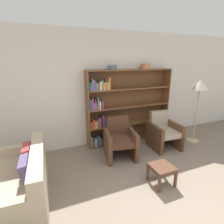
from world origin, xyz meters
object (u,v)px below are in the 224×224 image
Objects in this scene: bowl_copper at (113,67)px; armchair_cushioned at (163,132)px; bookshelf at (122,108)px; couch at (17,186)px; floor_lamp at (200,89)px; armchair_leather at (120,140)px; bowl_cream at (146,66)px; footstool at (162,169)px.

armchair_cushioned is (1.07, -0.66, -1.53)m from bowl_copper.
armchair_cushioned is at bearing -40.42° from bookshelf.
couch is at bearing -147.38° from bowl_copper.
floor_lamp is (2.03, -0.71, -0.53)m from bowl_copper.
bowl_cream is at bearing -135.39° from armchair_leather.
bowl_copper is at bearing -55.71° from couch.
bookshelf is 0.93m from armchair_leather.
floor_lamp is at bearing -179.37° from armchair_cushioned.
armchair_cushioned is 2.32× the size of footstool.
footstool is (-0.09, -1.80, -0.62)m from bookshelf.
floor_lamp is (4.10, 0.61, 1.09)m from couch.
armchair_cushioned is 1.38m from floor_lamp.
footstool is at bearing -112.01° from bowl_cream.
bowl_cream is at bearing -71.82° from armchair_cushioned.
bookshelf is 1.91m from footstool.
floor_lamp is (2.13, -0.05, 1.00)m from armchair_leather.
couch is 0.95× the size of floor_lamp.
footstool is at bearing -150.02° from floor_lamp.
armchair_leather is at bearing -118.36° from bookshelf.
floor_lamp is at bearing -22.68° from bookshelf.
couch is at bearing -155.96° from bowl_cream.
bowl_cream is 0.64× the size of footstool.
couch is 4.28m from floor_lamp.
bookshelf is 1.45× the size of couch.
bowl_copper is 2.43m from footstool.
floor_lamp is at bearing -79.86° from couch.
armchair_cushioned is at bearing 177.02° from floor_lamp.
bowl_copper is 1.98m from armchair_cushioned.
footstool is (-0.72, -1.78, -1.65)m from bowl_cream.
floor_lamp reaches higher than footstool.
bowl_cream reaches higher than couch.
floor_lamp is 4.36× the size of footstool.
footstool is (0.28, -1.11, -0.11)m from armchair_leather.
armchair_leather is (-0.37, -0.69, -0.51)m from bookshelf.
bowl_copper is (-0.27, -0.02, 1.02)m from bookshelf.
bowl_copper reaches higher than floor_lamp.
couch is 2.08m from armchair_leather.
armchair_cushioned is (1.18, 0.00, 0.00)m from armchair_leather.
couch is 2.30m from footstool.
armchair_leather is at bearing 178.69° from floor_lamp.
armchair_cushioned is at bearing -76.47° from couch.
bowl_cream is (0.90, -0.00, 0.01)m from bowl_copper.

